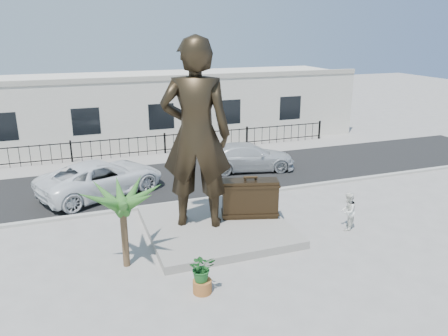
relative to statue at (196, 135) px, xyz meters
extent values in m
plane|color=#9E9991|center=(1.18, -1.70, -3.78)|extent=(100.00, 100.00, 0.00)
cube|color=black|center=(1.18, 6.30, -3.77)|extent=(40.00, 7.00, 0.01)
cube|color=#A5A399|center=(1.18, 2.80, -3.72)|extent=(40.00, 0.25, 0.12)
cube|color=#9E9991|center=(1.18, 10.30, -3.77)|extent=(40.00, 2.50, 0.02)
cube|color=gray|center=(0.68, -0.20, -3.63)|extent=(5.20, 5.20, 0.30)
cube|color=black|center=(1.18, 11.10, -3.18)|extent=(22.00, 0.10, 1.20)
cube|color=silver|center=(1.18, 15.30, -1.58)|extent=(28.00, 7.00, 4.40)
imported|color=black|center=(0.00, 0.00, 0.00)|extent=(2.97, 2.49, 6.95)
cube|color=black|center=(2.13, -0.09, -2.72)|extent=(2.26, 1.25, 1.52)
imported|color=white|center=(5.45, -1.87, -3.03)|extent=(0.92, 0.91, 1.50)
imported|color=white|center=(-3.10, 5.19, -2.96)|extent=(6.38, 4.73, 1.61)
imported|color=silver|center=(4.76, 6.31, -3.03)|extent=(5.35, 2.98, 1.47)
imported|color=orange|center=(3.16, 10.39, -2.87)|extent=(1.33, 1.16, 1.78)
cylinder|color=#9B5A29|center=(-1.07, -4.05, -3.58)|extent=(0.56, 0.56, 0.40)
imported|color=#1D5A22|center=(-1.07, -4.05, -2.95)|extent=(0.86, 0.77, 0.85)
camera|label=1|loc=(-4.25, -14.75, 3.65)|focal=35.00mm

